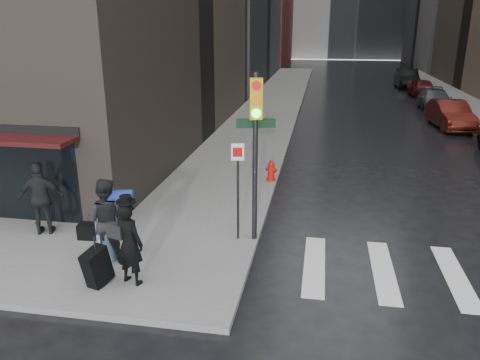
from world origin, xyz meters
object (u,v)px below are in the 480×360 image
object	(u,v)px
man_greycoat	(42,198)
parked_car_5	(407,78)
fire_hydrant	(271,172)
man_jeans	(106,219)
traffic_light	(254,137)
parked_car_3	(435,100)
parked_car_4	(423,88)
parked_car_2	(450,115)
man_overcoat	(122,247)

from	to	relation	value
man_greycoat	parked_car_5	world-z (taller)	man_greycoat
man_greycoat	fire_hydrant	distance (m)	7.78
man_jeans	man_greycoat	world-z (taller)	man_jeans
traffic_light	parked_car_3	bearing A→B (deg)	57.01
traffic_light	man_jeans	bearing A→B (deg)	-165.04
man_jeans	parked_car_3	world-z (taller)	man_jeans
man_greycoat	parked_car_4	distance (m)	32.34
parked_car_3	parked_car_2	bearing A→B (deg)	-92.09
man_greycoat	parked_car_3	xyz separation A→B (m)	(14.60, 22.78, -0.47)
man_jeans	traffic_light	size ratio (longest dim) A/B	0.47
man_greycoat	parked_car_2	distance (m)	22.02
man_overcoat	fire_hydrant	distance (m)	7.90
parked_car_4	parked_car_5	bearing A→B (deg)	87.62
parked_car_2	parked_car_3	distance (m)	5.94
man_overcoat	parked_car_5	xyz separation A→B (m)	(11.46, 36.68, -0.18)
man_greycoat	traffic_light	bearing A→B (deg)	169.34
man_greycoat	parked_car_5	xyz separation A→B (m)	(14.59, 34.63, -0.32)
man_greycoat	parked_car_3	size ratio (longest dim) A/B	0.42
man_greycoat	fire_hydrant	size ratio (longest dim) A/B	2.69
man_jeans	parked_car_2	bearing A→B (deg)	-128.97
man_overcoat	traffic_light	size ratio (longest dim) A/B	0.48
man_overcoat	man_greycoat	bearing A→B (deg)	-15.63
traffic_light	parked_car_4	bearing A→B (deg)	60.82
man_overcoat	fire_hydrant	xyz separation A→B (m)	(2.35, 7.52, -0.53)
man_greycoat	man_overcoat	bearing A→B (deg)	130.68
man_greycoat	traffic_light	xyz separation A→B (m)	(5.56, 0.54, 1.77)
fire_hydrant	parked_car_3	size ratio (longest dim) A/B	0.16
man_jeans	man_greycoat	size ratio (longest dim) A/B	1.01
fire_hydrant	parked_car_5	distance (m)	30.54
fire_hydrant	parked_car_4	size ratio (longest dim) A/B	0.18
man_overcoat	parked_car_3	world-z (taller)	man_overcoat
man_greycoat	traffic_light	size ratio (longest dim) A/B	0.46
traffic_light	fire_hydrant	bearing A→B (deg)	80.09
fire_hydrant	parked_car_2	size ratio (longest dim) A/B	0.16
traffic_light	fire_hydrant	world-z (taller)	traffic_light
parked_car_4	parked_car_5	xyz separation A→B (m)	(-0.29, 5.93, 0.12)
man_greycoat	man_jeans	bearing A→B (deg)	139.34
man_overcoat	traffic_light	xyz separation A→B (m)	(2.43, 2.58, 1.91)
parked_car_3	parked_car_4	world-z (taller)	parked_car_4
parked_car_2	parked_car_5	size ratio (longest dim) A/B	0.91
man_overcoat	parked_car_4	xyz separation A→B (m)	(11.75, 30.75, -0.31)
man_overcoat	parked_car_5	bearing A→B (deg)	-89.86
man_greycoat	fire_hydrant	world-z (taller)	man_greycoat
man_jeans	parked_car_3	xyz separation A→B (m)	(12.31, 23.82, -0.48)
parked_car_2	parked_car_5	bearing A→B (deg)	84.16
man_jeans	traffic_light	xyz separation A→B (m)	(3.27, 1.58, 1.76)
man_jeans	traffic_light	bearing A→B (deg)	-159.58
parked_car_4	man_overcoat	bearing A→B (deg)	-116.13
man_overcoat	parked_car_3	distance (m)	27.35
traffic_light	parked_car_5	distance (m)	35.33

